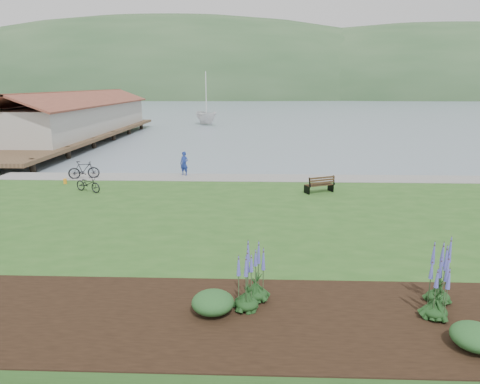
{
  "coord_description": "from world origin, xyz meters",
  "views": [
    {
      "loc": [
        -0.54,
        -19.55,
        6.22
      ],
      "look_at": [
        -1.24,
        -0.24,
        1.3
      ],
      "focal_mm": 32.0,
      "sensor_mm": 36.0,
      "label": 1
    }
  ],
  "objects_px": {
    "park_bench": "(320,184)",
    "person": "(184,162)",
    "sailboat": "(207,125)",
    "bicycle_a": "(88,184)"
  },
  "relations": [
    {
      "from": "park_bench",
      "to": "sailboat",
      "type": "relative_size",
      "value": 0.07
    },
    {
      "from": "park_bench",
      "to": "bicycle_a",
      "type": "bearing_deg",
      "value": 157.35
    },
    {
      "from": "person",
      "to": "sailboat",
      "type": "height_order",
      "value": "sailboat"
    },
    {
      "from": "park_bench",
      "to": "bicycle_a",
      "type": "relative_size",
      "value": 0.96
    },
    {
      "from": "park_bench",
      "to": "person",
      "type": "xyz_separation_m",
      "value": [
        -8.14,
        4.23,
        0.44
      ]
    },
    {
      "from": "park_bench",
      "to": "person",
      "type": "height_order",
      "value": "person"
    },
    {
      "from": "park_bench",
      "to": "person",
      "type": "bearing_deg",
      "value": 128.86
    },
    {
      "from": "park_bench",
      "to": "person",
      "type": "relative_size",
      "value": 0.92
    },
    {
      "from": "park_bench",
      "to": "sailboat",
      "type": "distance_m",
      "value": 44.74
    },
    {
      "from": "bicycle_a",
      "to": "person",
      "type": "bearing_deg",
      "value": -19.98
    }
  ]
}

